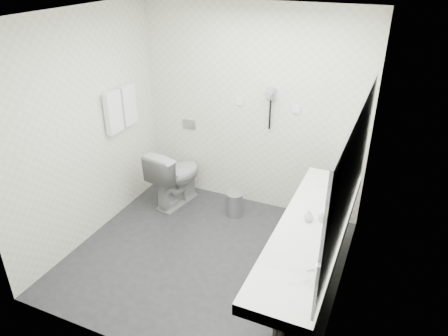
% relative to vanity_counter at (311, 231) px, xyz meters
% --- Properties ---
extents(floor, '(2.80, 2.80, 0.00)m').
position_rel_vanity_counter_xyz_m(floor, '(-1.12, 0.20, -0.80)').
color(floor, '#27282C').
rests_on(floor, ground).
extents(ceiling, '(2.80, 2.80, 0.00)m').
position_rel_vanity_counter_xyz_m(ceiling, '(-1.12, 0.20, 1.70)').
color(ceiling, white).
rests_on(ceiling, wall_back).
extents(wall_back, '(2.80, 0.00, 2.80)m').
position_rel_vanity_counter_xyz_m(wall_back, '(-1.12, 1.50, 0.45)').
color(wall_back, white).
rests_on(wall_back, floor).
extents(wall_front, '(2.80, 0.00, 2.80)m').
position_rel_vanity_counter_xyz_m(wall_front, '(-1.12, -1.10, 0.45)').
color(wall_front, white).
rests_on(wall_front, floor).
extents(wall_left, '(0.00, 2.60, 2.60)m').
position_rel_vanity_counter_xyz_m(wall_left, '(-2.52, 0.20, 0.45)').
color(wall_left, white).
rests_on(wall_left, floor).
extents(wall_right, '(0.00, 2.60, 2.60)m').
position_rel_vanity_counter_xyz_m(wall_right, '(0.27, 0.20, 0.45)').
color(wall_right, white).
rests_on(wall_right, floor).
extents(vanity_counter, '(0.55, 2.20, 0.10)m').
position_rel_vanity_counter_xyz_m(vanity_counter, '(0.00, 0.00, 0.00)').
color(vanity_counter, white).
rests_on(vanity_counter, floor).
extents(vanity_panel, '(0.03, 2.15, 0.75)m').
position_rel_vanity_counter_xyz_m(vanity_panel, '(0.02, 0.00, -0.42)').
color(vanity_panel, gray).
rests_on(vanity_panel, floor).
extents(vanity_post_far, '(0.06, 0.06, 0.75)m').
position_rel_vanity_counter_xyz_m(vanity_post_far, '(0.05, 1.04, -0.42)').
color(vanity_post_far, silver).
rests_on(vanity_post_far, floor).
extents(mirror, '(0.02, 2.20, 1.05)m').
position_rel_vanity_counter_xyz_m(mirror, '(0.26, 0.00, 0.65)').
color(mirror, '#B2BCC6').
rests_on(mirror, wall_right).
extents(basin_near, '(0.40, 0.31, 0.05)m').
position_rel_vanity_counter_xyz_m(basin_near, '(0.00, -0.65, 0.04)').
color(basin_near, white).
rests_on(basin_near, vanity_counter).
extents(basin_far, '(0.40, 0.31, 0.05)m').
position_rel_vanity_counter_xyz_m(basin_far, '(0.00, 0.65, 0.04)').
color(basin_far, white).
rests_on(basin_far, vanity_counter).
extents(faucet_near, '(0.04, 0.04, 0.15)m').
position_rel_vanity_counter_xyz_m(faucet_near, '(0.19, -0.65, 0.12)').
color(faucet_near, silver).
rests_on(faucet_near, vanity_counter).
extents(faucet_far, '(0.04, 0.04, 0.15)m').
position_rel_vanity_counter_xyz_m(faucet_far, '(0.19, 0.65, 0.12)').
color(faucet_far, silver).
rests_on(faucet_far, vanity_counter).
extents(soap_bottle_a, '(0.06, 0.06, 0.10)m').
position_rel_vanity_counter_xyz_m(soap_bottle_a, '(0.06, 0.12, 0.10)').
color(soap_bottle_a, white).
rests_on(soap_bottle_a, vanity_counter).
extents(soap_bottle_b, '(0.12, 0.12, 0.10)m').
position_rel_vanity_counter_xyz_m(soap_bottle_b, '(-0.04, 0.08, 0.10)').
color(soap_bottle_b, white).
rests_on(soap_bottle_b, vanity_counter).
extents(soap_bottle_c, '(0.05, 0.05, 0.12)m').
position_rel_vanity_counter_xyz_m(soap_bottle_c, '(0.17, -0.10, 0.11)').
color(soap_bottle_c, white).
rests_on(soap_bottle_c, vanity_counter).
extents(glass_left, '(0.08, 0.08, 0.12)m').
position_rel_vanity_counter_xyz_m(glass_left, '(0.18, 0.31, 0.11)').
color(glass_left, silver).
rests_on(glass_left, vanity_counter).
extents(toilet, '(0.56, 0.83, 0.77)m').
position_rel_vanity_counter_xyz_m(toilet, '(-1.98, 1.07, -0.41)').
color(toilet, white).
rests_on(toilet, floor).
extents(flush_plate, '(0.18, 0.02, 0.12)m').
position_rel_vanity_counter_xyz_m(flush_plate, '(-1.98, 1.49, 0.15)').
color(flush_plate, '#B2B5BA').
rests_on(flush_plate, wall_back).
extents(pedal_bin, '(0.26, 0.26, 0.29)m').
position_rel_vanity_counter_xyz_m(pedal_bin, '(-1.16, 1.10, -0.65)').
color(pedal_bin, '#B2B5BA').
rests_on(pedal_bin, floor).
extents(bin_lid, '(0.21, 0.21, 0.02)m').
position_rel_vanity_counter_xyz_m(bin_lid, '(-1.16, 1.10, -0.50)').
color(bin_lid, '#B2B5BA').
rests_on(bin_lid, pedal_bin).
extents(towel_rail, '(0.02, 0.62, 0.02)m').
position_rel_vanity_counter_xyz_m(towel_rail, '(-2.47, 0.75, 0.75)').
color(towel_rail, silver).
rests_on(towel_rail, wall_left).
extents(towel_near, '(0.07, 0.24, 0.48)m').
position_rel_vanity_counter_xyz_m(towel_near, '(-2.46, 0.61, 0.53)').
color(towel_near, white).
rests_on(towel_near, towel_rail).
extents(towel_far, '(0.07, 0.24, 0.48)m').
position_rel_vanity_counter_xyz_m(towel_far, '(-2.46, 0.89, 0.53)').
color(towel_far, white).
rests_on(towel_far, towel_rail).
extents(dryer_cradle, '(0.10, 0.04, 0.14)m').
position_rel_vanity_counter_xyz_m(dryer_cradle, '(-0.88, 1.47, 0.70)').
color(dryer_cradle, '#95979B').
rests_on(dryer_cradle, wall_back).
extents(dryer_barrel, '(0.08, 0.14, 0.08)m').
position_rel_vanity_counter_xyz_m(dryer_barrel, '(-0.88, 1.40, 0.73)').
color(dryer_barrel, '#95979B').
rests_on(dryer_barrel, dryer_cradle).
extents(dryer_cord, '(0.02, 0.02, 0.35)m').
position_rel_vanity_counter_xyz_m(dryer_cord, '(-0.88, 1.46, 0.45)').
color(dryer_cord, black).
rests_on(dryer_cord, dryer_cradle).
extents(switch_plate_a, '(0.09, 0.02, 0.09)m').
position_rel_vanity_counter_xyz_m(switch_plate_a, '(-1.27, 1.49, 0.55)').
color(switch_plate_a, white).
rests_on(switch_plate_a, wall_back).
extents(switch_plate_b, '(0.09, 0.02, 0.09)m').
position_rel_vanity_counter_xyz_m(switch_plate_b, '(-0.57, 1.49, 0.55)').
color(switch_plate_b, white).
rests_on(switch_plate_b, wall_back).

